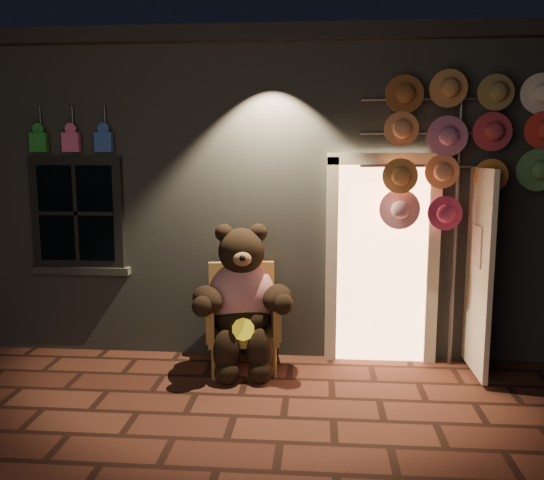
# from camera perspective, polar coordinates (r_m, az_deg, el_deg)

# --- Properties ---
(ground) EXTENTS (60.00, 60.00, 0.00)m
(ground) POSITION_cam_1_polar(r_m,az_deg,el_deg) (5.07, -3.78, -16.99)
(ground) COLOR #562C20
(ground) RESTS_ON ground
(shop_building) EXTENTS (7.30, 5.95, 3.51)m
(shop_building) POSITION_cam_1_polar(r_m,az_deg,el_deg) (8.55, 0.05, 5.59)
(shop_building) COLOR slate
(shop_building) RESTS_ON ground
(wicker_armchair) EXTENTS (0.82, 0.76, 1.05)m
(wicker_armchair) POSITION_cam_1_polar(r_m,az_deg,el_deg) (5.98, -2.94, -7.54)
(wicker_armchair) COLOR olive
(wicker_armchair) RESTS_ON ground
(teddy_bear) EXTENTS (1.08, 0.91, 1.50)m
(teddy_bear) POSITION_cam_1_polar(r_m,az_deg,el_deg) (5.80, -2.99, -5.92)
(teddy_bear) COLOR #AE1225
(teddy_bear) RESTS_ON ground
(hat_rack) EXTENTS (1.89, 0.22, 2.95)m
(hat_rack) POSITION_cam_1_polar(r_m,az_deg,el_deg) (5.96, 18.40, 8.86)
(hat_rack) COLOR #59595E
(hat_rack) RESTS_ON ground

